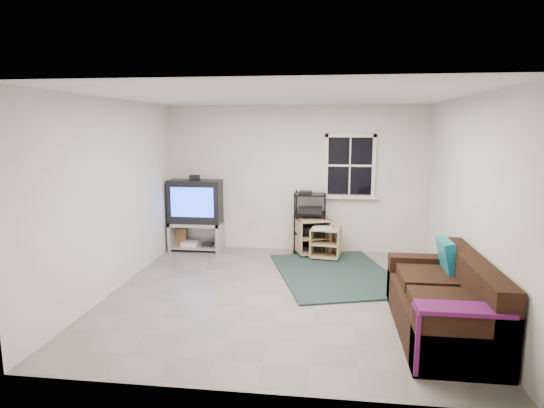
# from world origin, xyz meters

# --- Properties ---
(room) EXTENTS (4.60, 4.62, 4.60)m
(room) POSITION_xyz_m (0.95, 2.27, 1.48)
(room) COLOR gray
(room) RESTS_ON ground
(tv_unit) EXTENTS (0.94, 0.47, 1.38)m
(tv_unit) POSITION_xyz_m (-1.78, 2.04, 0.75)
(tv_unit) COLOR #A6A7AF
(tv_unit) RESTS_ON ground
(av_rack) EXTENTS (0.55, 0.40, 1.11)m
(av_rack) POSITION_xyz_m (0.27, 2.08, 0.48)
(av_rack) COLOR black
(av_rack) RESTS_ON ground
(side_table_left) EXTENTS (0.70, 0.70, 0.64)m
(side_table_left) POSITION_xyz_m (0.30, 2.05, 0.34)
(side_table_left) COLOR tan
(side_table_left) RESTS_ON ground
(side_table_right) EXTENTS (0.55, 0.55, 0.56)m
(side_table_right) POSITION_xyz_m (0.56, 1.81, 0.31)
(side_table_right) COLOR tan
(side_table_right) RESTS_ON ground
(sofa) EXTENTS (0.89, 2.01, 0.92)m
(sofa) POSITION_xyz_m (1.87, -0.91, 0.32)
(sofa) COLOR black
(sofa) RESTS_ON ground
(shag_rug) EXTENTS (2.21, 2.62, 0.03)m
(shag_rug) POSITION_xyz_m (0.72, 0.93, 0.01)
(shag_rug) COLOR black
(shag_rug) RESTS_ON ground
(paper_bag) EXTENTS (0.26, 0.17, 0.37)m
(paper_bag) POSITION_xyz_m (-2.13, 2.17, 0.18)
(paper_bag) COLOR #9E7046
(paper_bag) RESTS_ON ground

